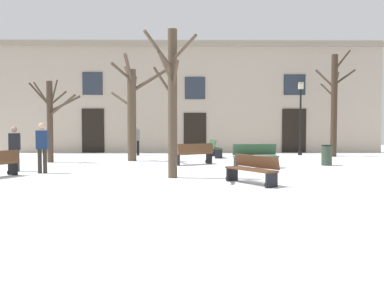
# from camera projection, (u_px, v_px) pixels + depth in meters

# --- Properties ---
(ground_plane) EXTENTS (35.84, 35.84, 0.00)m
(ground_plane) POSITION_uv_depth(u_px,v_px,m) (193.00, 171.00, 15.63)
(ground_plane) COLOR white
(building_facade) EXTENTS (22.40, 0.60, 6.53)m
(building_facade) POSITION_uv_depth(u_px,v_px,m) (191.00, 96.00, 25.34)
(building_facade) COLOR tan
(building_facade) RESTS_ON ground
(tree_right_of_center) EXTENTS (2.66, 2.48, 4.74)m
(tree_right_of_center) POSITION_uv_depth(u_px,v_px,m) (132.00, 107.00, 19.78)
(tree_right_of_center) COLOR #4C3D2D
(tree_right_of_center) RESTS_ON ground
(tree_center) EXTENTS (1.57, 2.26, 4.70)m
(tree_center) POSITION_uv_depth(u_px,v_px,m) (172.00, 98.00, 13.65)
(tree_center) COLOR #4C3D2D
(tree_center) RESTS_ON ground
(tree_foreground) EXTENTS (2.39, 2.04, 3.73)m
(tree_foreground) POSITION_uv_depth(u_px,v_px,m) (51.00, 117.00, 19.02)
(tree_foreground) COLOR #423326
(tree_foreground) RESTS_ON ground
(tree_near_facade) EXTENTS (1.81, 1.43, 5.47)m
(tree_near_facade) POSITION_uv_depth(u_px,v_px,m) (334.00, 102.00, 22.26)
(tree_near_facade) COLOR #382B1E
(tree_near_facade) RESTS_ON ground
(streetlamp) EXTENTS (0.30, 0.30, 3.98)m
(streetlamp) POSITION_uv_depth(u_px,v_px,m) (300.00, 110.00, 23.26)
(streetlamp) COLOR black
(streetlamp) RESTS_ON ground
(litter_bin) EXTENTS (0.45, 0.45, 0.84)m
(litter_bin) POSITION_uv_depth(u_px,v_px,m) (327.00, 155.00, 17.76)
(litter_bin) COLOR #2D3D2D
(litter_bin) RESTS_ON ground
(bench_far_corner) EXTENTS (1.79, 0.69, 0.93)m
(bench_far_corner) POSITION_uv_depth(u_px,v_px,m) (255.00, 156.00, 16.74)
(bench_far_corner) COLOR #2D4C33
(bench_far_corner) RESTS_ON ground
(bench_by_litter_bin) EXTENTS (1.71, 1.26, 0.89)m
(bench_by_litter_bin) POSITION_uv_depth(u_px,v_px,m) (194.00, 154.00, 18.09)
(bench_by_litter_bin) COLOR #51331E
(bench_by_litter_bin) RESTS_ON ground
(bench_back_to_back_left) EXTENTS (1.41, 1.75, 0.82)m
(bench_back_to_back_left) POSITION_uv_depth(u_px,v_px,m) (252.00, 169.00, 12.40)
(bench_back_to_back_left) COLOR #51331E
(bench_back_to_back_left) RESTS_ON ground
(bench_back_to_back_right) EXTENTS (0.65, 1.58, 0.90)m
(bench_back_to_back_right) POSITION_uv_depth(u_px,v_px,m) (215.00, 148.00, 21.84)
(bench_back_to_back_right) COLOR #2D4C33
(bench_back_to_back_right) RESTS_ON ground
(person_near_bench) EXTENTS (0.42, 0.29, 1.62)m
(person_near_bench) POSITION_uv_depth(u_px,v_px,m) (15.00, 147.00, 15.52)
(person_near_bench) COLOR #403D3A
(person_near_bench) RESTS_ON ground
(person_by_shop_door) EXTENTS (0.39, 0.24, 1.75)m
(person_by_shop_door) POSITION_uv_depth(u_px,v_px,m) (42.00, 145.00, 14.97)
(person_by_shop_door) COLOR #2D271E
(person_by_shop_door) RESTS_ON ground
(person_strolling) EXTENTS (0.40, 0.27, 1.64)m
(person_strolling) POSITION_uv_depth(u_px,v_px,m) (136.00, 139.00, 23.11)
(person_strolling) COLOR black
(person_strolling) RESTS_ON ground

